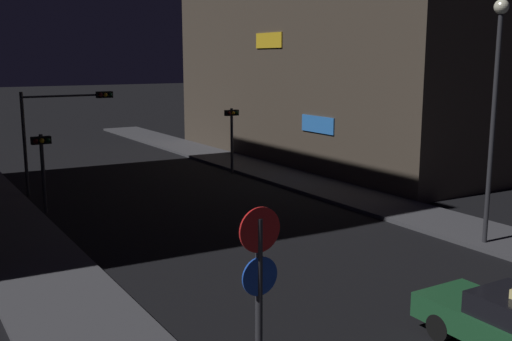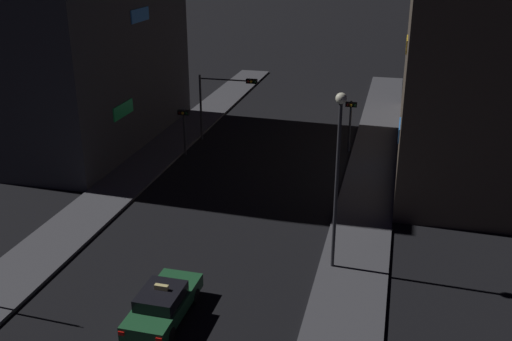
{
  "view_description": "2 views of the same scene",
  "coord_description": "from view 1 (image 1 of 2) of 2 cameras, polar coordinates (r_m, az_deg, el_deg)",
  "views": [
    {
      "loc": [
        -10.94,
        0.99,
        6.48
      ],
      "look_at": [
        -1.36,
        16.52,
        3.06
      ],
      "focal_mm": 42.04,
      "sensor_mm": 36.0,
      "label": 1
    },
    {
      "loc": [
        8.75,
        -10.14,
        14.37
      ],
      "look_at": [
        1.58,
        18.82,
        2.58
      ],
      "focal_mm": 41.54,
      "sensor_mm": 36.0,
      "label": 2
    }
  ],
  "objects": [
    {
      "name": "sidewalk_left",
      "position": [
        26.48,
        -23.08,
        -4.25
      ],
      "size": [
        3.19,
        56.88,
        0.16
      ],
      "primitive_type": "cube",
      "color": "#424247",
      "rests_on": "ground_plane"
    },
    {
      "name": "sidewalk_right",
      "position": [
        32.02,
        4.06,
        -0.95
      ],
      "size": [
        3.19,
        56.88,
        0.16
      ],
      "primitive_type": "cube",
      "color": "#424247",
      "rests_on": "ground_plane"
    },
    {
      "name": "traffic_light_right_kerb",
      "position": [
        33.91,
        -2.31,
        4.15
      ],
      "size": [
        0.8,
        0.42,
        3.73
      ],
      "color": "#2D2D33",
      "rests_on": "ground_plane"
    },
    {
      "name": "traffic_light_overhead",
      "position": [
        30.45,
        -18.09,
        4.71
      ],
      "size": [
        4.41,
        0.42,
        4.96
      ],
      "color": "#2D2D33",
      "rests_on": "ground_plane"
    },
    {
      "name": "building_facade_right",
      "position": [
        38.98,
        6.2,
        13.09
      ],
      "size": [
        7.81,
        24.66,
        16.43
      ],
      "color": "#473D33",
      "rests_on": "ground_plane"
    },
    {
      "name": "street_lamp_near_block",
      "position": [
        21.68,
        21.84,
        7.36
      ],
      "size": [
        0.49,
        0.49,
        8.22
      ],
      "color": "#2D2D33",
      "rests_on": "sidewalk_right"
    },
    {
      "name": "traffic_light_left_kerb",
      "position": [
        26.71,
        -19.68,
        1.27
      ],
      "size": [
        0.8,
        0.42,
        3.37
      ],
      "color": "#2D2D33",
      "rests_on": "ground_plane"
    },
    {
      "name": "sign_pole_left",
      "position": [
        8.31,
        0.3,
        -15.31
      ],
      "size": [
        0.61,
        0.1,
        4.44
      ],
      "color": "#2D2D33",
      "rests_on": "sidewalk_left"
    }
  ]
}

